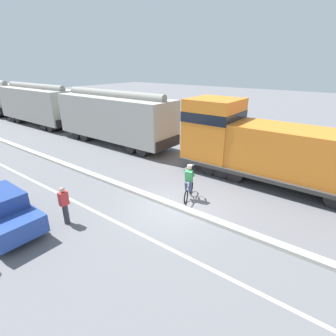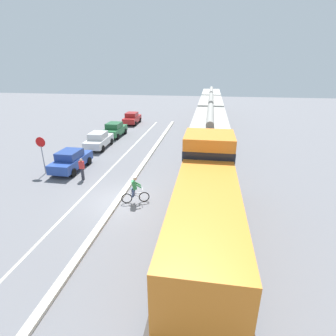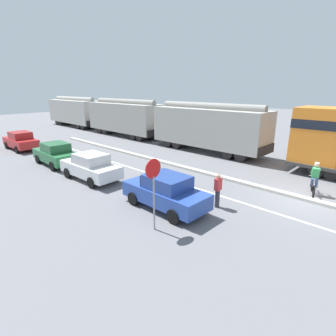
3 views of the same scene
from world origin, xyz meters
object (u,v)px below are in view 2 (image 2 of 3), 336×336
(parked_car_blue, at_px, (71,160))
(parked_car_red, at_px, (132,118))
(stop_sign, at_px, (41,148))
(parked_car_white, at_px, (99,140))
(pedestrian_by_cars, at_px, (82,169))
(hopper_car_lead, at_px, (209,134))
(hopper_car_trailing, at_px, (211,101))
(hopper_car_middle, at_px, (210,112))
(locomotive, at_px, (206,201))
(parked_car_green, at_px, (115,129))
(cyclist, at_px, (135,191))

(parked_car_blue, relative_size, parked_car_red, 1.00)
(stop_sign, bearing_deg, parked_car_white, 78.33)
(parked_car_red, height_order, pedestrian_by_cars, same)
(hopper_car_lead, relative_size, stop_sign, 3.68)
(hopper_car_trailing, bearing_deg, hopper_car_middle, -90.00)
(locomotive, bearing_deg, parked_car_blue, 147.15)
(parked_car_green, bearing_deg, hopper_car_middle, 28.93)
(parked_car_white, xyz_separation_m, stop_sign, (-1.45, -7.04, 1.21))
(hopper_car_lead, xyz_separation_m, parked_car_blue, (-10.74, -5.22, -1.26))
(hopper_car_trailing, height_order, stop_sign, hopper_car_trailing)
(parked_car_red, distance_m, pedestrian_by_cars, 19.66)
(hopper_car_lead, xyz_separation_m, parked_car_green, (-10.97, 5.53, -1.26))
(parked_car_white, bearing_deg, parked_car_green, 90.18)
(stop_sign, distance_m, pedestrian_by_cars, 3.68)
(parked_car_white, bearing_deg, cyclist, -57.44)
(parked_car_blue, bearing_deg, hopper_car_middle, 57.45)
(hopper_car_lead, bearing_deg, pedestrian_by_cars, -142.52)
(hopper_car_lead, distance_m, parked_car_green, 12.36)
(locomotive, relative_size, parked_car_blue, 2.75)
(hopper_car_lead, relative_size, parked_car_red, 2.51)
(parked_car_white, xyz_separation_m, parked_car_green, (-0.01, 4.71, 0.00))
(stop_sign, relative_size, pedestrian_by_cars, 1.78)
(hopper_car_middle, bearing_deg, parked_car_blue, -122.55)
(hopper_car_middle, height_order, pedestrian_by_cars, hopper_car_middle)
(hopper_car_lead, distance_m, parked_car_blue, 12.01)
(hopper_car_lead, height_order, hopper_car_trailing, same)
(hopper_car_trailing, xyz_separation_m, parked_car_white, (-10.96, -22.38, -1.26))
(hopper_car_trailing, xyz_separation_m, parked_car_red, (-10.95, -10.54, -1.26))
(parked_car_blue, xyz_separation_m, cyclist, (6.49, -4.46, 0.00))
(parked_car_blue, height_order, parked_car_white, same)
(locomotive, distance_m, pedestrian_by_cars, 10.46)
(hopper_car_trailing, distance_m, parked_car_blue, 30.41)
(parked_car_green, bearing_deg, cyclist, -66.16)
(hopper_car_middle, bearing_deg, parked_car_red, 174.45)
(hopper_car_trailing, relative_size, parked_car_blue, 2.51)
(parked_car_green, xyz_separation_m, pedestrian_by_cars, (1.98, -12.43, 0.03))
(hopper_car_lead, bearing_deg, hopper_car_middle, 90.00)
(hopper_car_lead, bearing_deg, parked_car_blue, -154.07)
(pedestrian_by_cars, bearing_deg, cyclist, -30.45)
(hopper_car_trailing, relative_size, parked_car_green, 2.50)
(parked_car_white, height_order, parked_car_green, same)
(parked_car_red, xyz_separation_m, stop_sign, (-1.47, -18.88, 1.21))
(hopper_car_lead, bearing_deg, parked_car_white, 175.70)
(hopper_car_lead, relative_size, parked_car_green, 2.50)
(parked_car_red, bearing_deg, hopper_car_trailing, 43.90)
(parked_car_green, distance_m, stop_sign, 11.90)
(parked_car_red, xyz_separation_m, cyclist, (6.70, -22.34, 0.00))
(hopper_car_lead, height_order, stop_sign, hopper_car_lead)
(cyclist, bearing_deg, parked_car_green, 113.84)
(parked_car_white, height_order, parked_car_red, same)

